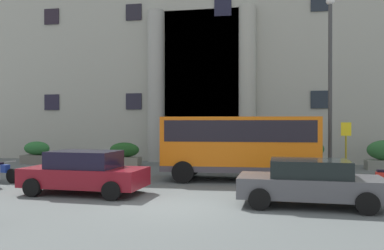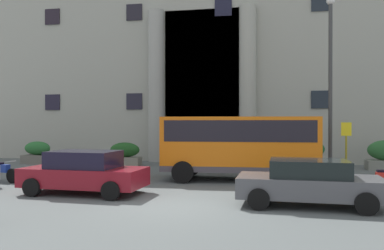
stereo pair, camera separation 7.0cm
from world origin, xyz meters
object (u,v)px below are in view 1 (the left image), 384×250
hedge_planter_east (309,155)px  motorcycle_near_kerb (80,173)px  bus_stop_sign (346,143)px  orange_minibus (239,142)px  hedge_planter_far_west (124,154)px  motorcycle_far_end (0,171)px  hedge_planter_west (37,153)px  parked_compact_extra (85,172)px  white_taxi_kerbside (310,182)px  lamppost_plaza_centre (330,72)px

hedge_planter_east → motorcycle_near_kerb: (-9.65, -7.15, -0.29)m
bus_stop_sign → hedge_planter_east: 3.60m
bus_stop_sign → orange_minibus: bearing=-160.6°
orange_minibus → bus_stop_sign: bearing=16.7°
bus_stop_sign → hedge_planter_east: (-1.24, 3.28, -0.80)m
hedge_planter_east → motorcycle_near_kerb: bearing=-143.4°
hedge_planter_far_west → motorcycle_far_end: 7.61m
bus_stop_sign → hedge_planter_west: bearing=170.1°
parked_compact_extra → motorcycle_far_end: parked_compact_extra is taller
motorcycle_far_end → parked_compact_extra: bearing=-6.8°
hedge_planter_far_west → hedge_planter_east: bearing=1.1°
parked_compact_extra → orange_minibus: bearing=42.6°
hedge_planter_west → motorcycle_far_end: 7.45m
orange_minibus → hedge_planter_east: (3.40, 4.92, -0.88)m
white_taxi_kerbside → motorcycle_near_kerb: bearing=165.5°
orange_minibus → hedge_planter_east: orange_minibus is taller
motorcycle_far_end → lamppost_plaza_centre: 15.24m
motorcycle_far_end → lamppost_plaza_centre: (13.82, 4.72, 4.37)m
orange_minibus → white_taxi_kerbside: bearing=-66.6°
orange_minibus → lamppost_plaza_centre: (4.07, 2.37, 3.20)m
hedge_planter_west → lamppost_plaza_centre: (16.48, -2.24, 4.18)m
bus_stop_sign → hedge_planter_west: size_ratio=1.48×
white_taxi_kerbside → motorcycle_near_kerb: white_taxi_kerbside is taller
bus_stop_sign → hedge_planter_far_west: size_ratio=1.35×
hedge_planter_east → parked_compact_extra: bearing=-132.9°
white_taxi_kerbside → motorcycle_far_end: white_taxi_kerbside is taller
hedge_planter_east → lamppost_plaza_centre: size_ratio=0.20×
bus_stop_sign → motorcycle_near_kerb: size_ratio=1.22×
orange_minibus → lamppost_plaza_centre: size_ratio=0.79×
hedge_planter_far_west → hedge_planter_west: bearing=-178.9°
hedge_planter_west → motorcycle_far_end: (2.66, -6.95, -0.19)m
hedge_planter_east → hedge_planter_far_west: (-10.31, -0.21, -0.11)m
hedge_planter_west → orange_minibus: bearing=-20.4°
bus_stop_sign → lamppost_plaza_centre: (-0.57, 0.73, 3.28)m
lamppost_plaza_centre → hedge_planter_east: bearing=104.8°
hedge_planter_far_west → hedge_planter_west: (-5.49, -0.11, 0.01)m
parked_compact_extra → hedge_planter_far_west: bearing=104.6°
white_taxi_kerbside → lamppost_plaza_centre: (1.70, 7.21, 4.12)m
hedge_planter_west → lamppost_plaza_centre: bearing=-7.7°
bus_stop_sign → motorcycle_far_end: bus_stop_sign is taller
hedge_planter_far_west → motorcycle_near_kerb: size_ratio=0.90×
orange_minibus → hedge_planter_far_west: (-6.91, 4.71, -0.99)m
white_taxi_kerbside → parked_compact_extra: (-7.46, 0.64, 0.05)m
motorcycle_near_kerb → motorcycle_far_end: bearing=-169.1°
hedge_planter_east → hedge_planter_west: bearing=-178.9°
orange_minibus → white_taxi_kerbside: 5.47m
bus_stop_sign → hedge_planter_far_west: bearing=165.1°
hedge_planter_west → motorcycle_near_kerb: bearing=-48.0°
lamppost_plaza_centre → hedge_planter_west: bearing=172.3°
white_taxi_kerbside → motorcycle_far_end: 12.38m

